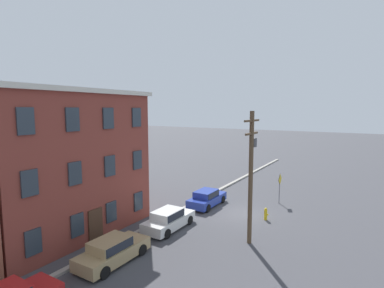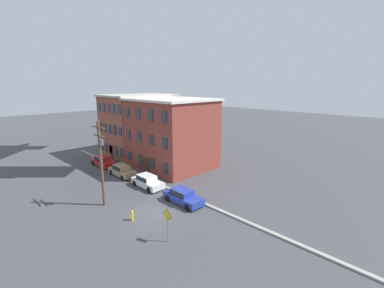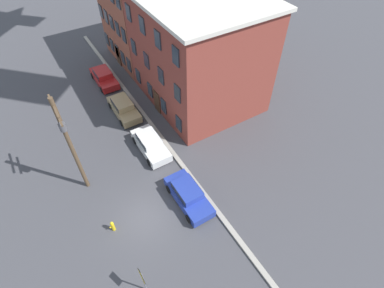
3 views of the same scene
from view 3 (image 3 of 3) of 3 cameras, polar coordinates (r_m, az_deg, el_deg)
ground_plane at (r=22.10m, az=-8.61°, el=-13.59°), size 200.00×200.00×0.00m
kerb_strip at (r=23.05m, az=1.56°, el=-8.53°), size 56.00×0.36×0.16m
apartment_corner at (r=36.43m, az=-6.18°, el=24.19°), size 8.62×11.69×10.18m
apartment_midblock at (r=28.38m, az=1.31°, el=17.18°), size 11.57×9.61×9.92m
car_red at (r=33.89m, az=-16.47°, el=12.23°), size 4.40×1.92×1.43m
car_tan at (r=29.26m, az=-12.92°, el=6.84°), size 4.40×1.92×1.43m
car_white at (r=25.37m, az=-7.97°, el=0.15°), size 4.40×1.92×1.43m
car_blue at (r=21.97m, az=-0.73°, el=-9.54°), size 4.40×1.92×1.43m
caution_sign at (r=18.37m, az=-9.40°, el=-23.97°), size 1.04×0.08×2.78m
utility_pole at (r=21.15m, az=-22.26°, el=0.14°), size 2.40×0.44×8.51m
fire_hydrant at (r=21.66m, az=-14.88°, el=-14.86°), size 0.24×0.34×0.96m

